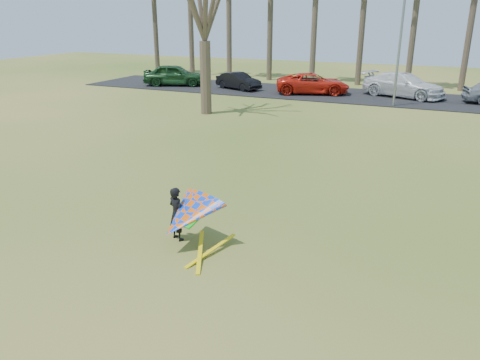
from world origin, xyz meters
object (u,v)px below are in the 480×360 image
at_px(car_1, 238,81).
at_px(kite_flyer, 186,216).
at_px(car_3, 404,85).
at_px(car_0, 175,75).
at_px(streetlight, 404,35).
at_px(car_2, 313,83).

relative_size(car_1, kite_flyer, 1.63).
xyz_separation_m(car_1, car_3, (12.25, 1.46, 0.20)).
bearing_deg(car_3, car_0, 115.32).
distance_m(streetlight, car_0, 18.38).
height_order(car_1, kite_flyer, kite_flyer).
height_order(car_2, car_3, car_3).
xyz_separation_m(car_0, kite_flyer, (15.31, -24.44, -0.08)).
relative_size(streetlight, car_1, 2.05).
bearing_deg(car_2, car_1, 74.83).
bearing_deg(car_2, kite_flyer, 170.93).
height_order(car_0, car_2, car_0).
height_order(car_1, car_3, car_3).
bearing_deg(car_1, car_3, -61.78).
bearing_deg(car_1, kite_flyer, -137.26).
xyz_separation_m(streetlight, car_3, (0.02, 3.78, -3.56)).
height_order(car_2, kite_flyer, kite_flyer).
bearing_deg(car_1, streetlight, -79.30).
bearing_deg(car_3, car_2, 120.91).
bearing_deg(car_0, car_3, -105.47).
xyz_separation_m(streetlight, car_1, (-12.23, 2.32, -3.76)).
bearing_deg(car_2, car_0, 74.80).
bearing_deg(streetlight, car_1, 169.27).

